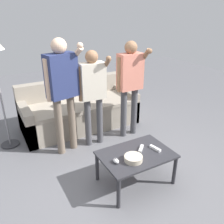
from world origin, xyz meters
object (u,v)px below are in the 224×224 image
object	(u,v)px
couch	(79,110)
game_remote_wand_far	(141,149)
snack_bowl	(133,158)
player_center	(93,88)
player_right	(130,79)
game_remote_nunchuk	(116,161)
player_left	(62,85)
coffee_table	(136,157)
game_remote_wand_near	(155,148)

from	to	relation	value
couch	game_remote_wand_far	xyz separation A→B (m)	(0.11, -1.76, 0.14)
snack_bowl	player_center	size ratio (longest dim) A/B	0.14
player_right	game_remote_nunchuk	bearing A→B (deg)	-128.79
couch	game_remote_nunchuk	size ratio (longest dim) A/B	22.79
game_remote_wand_far	couch	bearing A→B (deg)	93.57
couch	player_left	size ratio (longest dim) A/B	1.22
game_remote_wand_far	snack_bowl	bearing A→B (deg)	-146.09
game_remote_nunchuk	player_right	world-z (taller)	player_right
coffee_table	player_center	xyz separation A→B (m)	(-0.05, 1.07, 0.56)
game_remote_nunchuk	game_remote_wand_far	world-z (taller)	game_remote_nunchuk
coffee_table	game_remote_wand_near	size ratio (longest dim) A/B	5.18
couch	coffee_table	distance (m)	1.80
player_right	player_left	bearing A→B (deg)	178.32
coffee_table	game_remote_wand_far	xyz separation A→B (m)	(0.10, 0.04, 0.07)
snack_bowl	game_remote_nunchuk	world-z (taller)	snack_bowl
player_right	game_remote_wand_near	distance (m)	1.27
game_remote_nunchuk	game_remote_wand_far	bearing A→B (deg)	11.02
player_center	player_left	bearing A→B (deg)	177.45
game_remote_nunchuk	player_right	xyz separation A→B (m)	(0.88, 1.10, 0.54)
couch	snack_bowl	size ratio (longest dim) A/B	9.66
couch	player_left	distance (m)	1.14
player_left	coffee_table	bearing A→B (deg)	-65.87
coffee_table	game_remote_wand_near	xyz separation A→B (m)	(0.25, -0.04, 0.07)
coffee_table	snack_bowl	distance (m)	0.17
couch	player_right	distance (m)	1.17
game_remote_nunchuk	game_remote_wand_far	size ratio (longest dim) A/B	0.64
couch	game_remote_wand_near	distance (m)	1.86
coffee_table	snack_bowl	world-z (taller)	snack_bowl
game_remote_nunchuk	game_remote_wand_near	xyz separation A→B (m)	(0.55, 0.00, -0.01)
couch	player_center	xyz separation A→B (m)	(-0.04, -0.73, 0.63)
game_remote_nunchuk	game_remote_wand_far	xyz separation A→B (m)	(0.39, 0.08, -0.01)
snack_bowl	player_center	distance (m)	1.27
coffee_table	game_remote_nunchuk	xyz separation A→B (m)	(-0.30, -0.04, 0.08)
player_left	game_remote_wand_far	bearing A→B (deg)	-60.91
player_right	player_center	bearing A→B (deg)	178.92
snack_bowl	game_remote_wand_near	xyz separation A→B (m)	(0.36, 0.06, -0.01)
player_left	player_right	world-z (taller)	player_left
snack_bowl	coffee_table	bearing A→B (deg)	42.47
game_remote_nunchuk	player_center	size ratio (longest dim) A/B	0.06
snack_bowl	player_left	world-z (taller)	player_left
player_left	game_remote_wand_far	distance (m)	1.35
player_center	player_right	world-z (taller)	player_right
player_right	game_remote_wand_far	world-z (taller)	player_right
couch	player_right	xyz separation A→B (m)	(0.60, -0.74, 0.69)
couch	game_remote_nunchuk	distance (m)	1.86
coffee_table	snack_bowl	size ratio (longest dim) A/B	4.10
player_center	game_remote_wand_near	bearing A→B (deg)	-74.78
game_remote_nunchuk	player_left	distance (m)	1.29
player_left	game_remote_wand_far	size ratio (longest dim) A/B	11.97
game_remote_nunchuk	couch	bearing A→B (deg)	81.21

